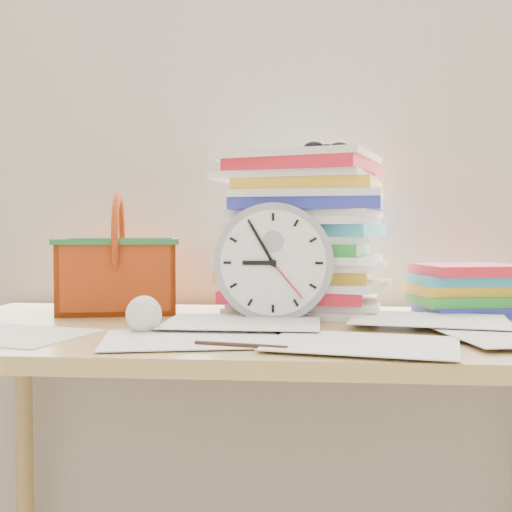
# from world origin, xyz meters

# --- Properties ---
(curtain) EXTENTS (2.40, 0.01, 2.50)m
(curtain) POSITION_xyz_m (0.00, 1.98, 1.30)
(curtain) COLOR beige
(curtain) RESTS_ON room_shell
(desk) EXTENTS (1.40, 0.70, 0.75)m
(desk) POSITION_xyz_m (0.00, 1.60, 0.68)
(desk) COLOR tan
(desk) RESTS_ON ground
(paper_stack) EXTENTS (0.42, 0.37, 0.37)m
(paper_stack) POSITION_xyz_m (0.07, 1.82, 0.93)
(paper_stack) COLOR white
(paper_stack) RESTS_ON desk
(clock) EXTENTS (0.25, 0.05, 0.25)m
(clock) POSITION_xyz_m (0.01, 1.67, 0.87)
(clock) COLOR #92939F
(clock) RESTS_ON desk
(sunglasses) EXTENTS (0.14, 0.13, 0.03)m
(sunglasses) POSITION_xyz_m (0.12, 1.79, 1.13)
(sunglasses) COLOR black
(sunglasses) RESTS_ON paper_stack
(book_stack) EXTENTS (0.30, 0.26, 0.11)m
(book_stack) POSITION_xyz_m (0.45, 1.82, 0.81)
(book_stack) COLOR white
(book_stack) RESTS_ON desk
(basket) EXTENTS (0.31, 0.27, 0.27)m
(basket) POSITION_xyz_m (-0.36, 1.79, 0.89)
(basket) COLOR #C54713
(basket) RESTS_ON desk
(crumpled_ball) EXTENTS (0.07, 0.07, 0.07)m
(crumpled_ball) POSITION_xyz_m (-0.22, 1.49, 0.78)
(crumpled_ball) COLOR white
(crumpled_ball) RESTS_ON desk
(pen) EXTENTS (0.16, 0.05, 0.01)m
(pen) POSITION_xyz_m (-0.02, 1.34, 0.76)
(pen) COLOR black
(pen) RESTS_ON desk
(scattered_papers) EXTENTS (1.26, 0.42, 0.02)m
(scattered_papers) POSITION_xyz_m (0.00, 1.60, 0.76)
(scattered_papers) COLOR white
(scattered_papers) RESTS_ON desk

